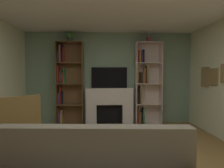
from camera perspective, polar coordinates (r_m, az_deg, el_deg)
wall_back_accent at (r=5.57m, az=-0.81°, el=1.68°), size 4.76×0.06×2.56m
fireplace at (r=5.47m, az=-0.75°, el=-6.13°), size 1.40×0.55×1.01m
tv at (r=5.51m, az=-0.79°, el=1.85°), size 0.99×0.06×0.58m
bookshelf_left at (r=5.53m, az=-12.88°, el=0.25°), size 0.71×0.31×2.27m
bookshelf_right at (r=5.54m, az=9.50°, el=-0.10°), size 0.71×0.33×2.27m
potted_plant at (r=5.56m, az=-12.27°, el=13.34°), size 0.19×0.19×0.27m
vase_with_flowers at (r=5.62m, az=10.62°, el=12.68°), size 0.13×0.13×0.26m
armchair at (r=3.30m, az=-26.43°, el=-12.27°), size 0.86×0.86×1.08m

